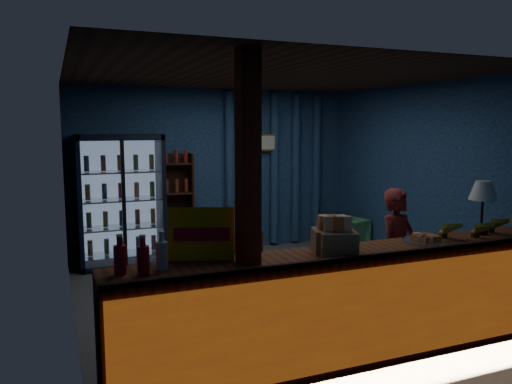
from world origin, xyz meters
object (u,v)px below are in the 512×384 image
(shopkeeper, at_px, (397,254))
(green_chair, at_px, (345,234))
(table_lamp, at_px, (483,193))
(pastry_tray, at_px, (425,240))

(shopkeeper, height_order, green_chair, shopkeeper)
(shopkeeper, height_order, table_lamp, table_lamp)
(pastry_tray, xyz_separation_m, table_lamp, (0.75, 0.07, 0.39))
(pastry_tray, bearing_deg, shopkeeper, 75.39)
(green_chair, bearing_deg, shopkeeper, 54.51)
(green_chair, distance_m, table_lamp, 3.37)
(green_chair, relative_size, table_lamp, 1.13)
(shopkeeper, relative_size, green_chair, 2.28)
(table_lamp, bearing_deg, green_chair, 82.09)
(green_chair, bearing_deg, pastry_tray, 55.71)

